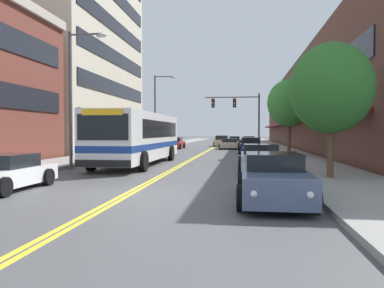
% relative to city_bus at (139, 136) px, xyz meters
% --- Properties ---
extents(ground_plane, '(240.00, 240.00, 0.00)m').
position_rel_city_bus_xyz_m(ground_plane, '(2.57, 26.53, -1.69)').
color(ground_plane, '#4C4C4F').
extents(sidewalk_left, '(3.56, 106.00, 0.17)m').
position_rel_city_bus_xyz_m(sidewalk_left, '(-4.71, 26.53, -1.61)').
color(sidewalk_left, gray).
rests_on(sidewalk_left, ground_plane).
extents(sidewalk_right, '(3.56, 106.00, 0.17)m').
position_rel_city_bus_xyz_m(sidewalk_right, '(9.85, 26.53, -1.61)').
color(sidewalk_right, gray).
rests_on(sidewalk_right, ground_plane).
extents(centre_line, '(0.34, 106.00, 0.01)m').
position_rel_city_bus_xyz_m(centre_line, '(2.57, 26.53, -1.69)').
color(centre_line, yellow).
rests_on(centre_line, ground_plane).
extents(office_tower_left, '(12.08, 20.13, 25.27)m').
position_rel_city_bus_xyz_m(office_tower_left, '(-12.72, 15.47, 10.94)').
color(office_tower_left, beige).
rests_on(office_tower_left, ground_plane).
extents(storefront_row_right, '(9.10, 68.00, 9.65)m').
position_rel_city_bus_xyz_m(storefront_row_right, '(15.86, 26.53, 3.13)').
color(storefront_row_right, brown).
rests_on(storefront_row_right, ground_plane).
extents(city_bus, '(2.95, 11.66, 2.98)m').
position_rel_city_bus_xyz_m(city_bus, '(0.00, 0.00, 0.00)').
color(city_bus, silver).
rests_on(city_bus, ground_plane).
extents(car_charcoal_parked_left_near, '(2.09, 4.28, 1.20)m').
position_rel_city_bus_xyz_m(car_charcoal_parked_left_near, '(-1.79, 11.92, -1.12)').
color(car_charcoal_parked_left_near, '#232328').
rests_on(car_charcoal_parked_left_near, ground_plane).
extents(car_white_parked_left_mid, '(2.06, 4.19, 1.18)m').
position_rel_city_bus_xyz_m(car_white_parked_left_mid, '(-1.77, -10.25, -1.14)').
color(car_white_parked_left_mid, white).
rests_on(car_white_parked_left_mid, ground_plane).
extents(car_red_parked_left_far, '(2.13, 4.88, 1.31)m').
position_rel_city_bus_xyz_m(car_red_parked_left_far, '(-1.79, 21.24, -1.08)').
color(car_red_parked_left_far, maroon).
rests_on(car_red_parked_left_far, ground_plane).
extents(car_slate_blue_parked_right_foreground, '(1.97, 4.58, 1.33)m').
position_rel_city_bus_xyz_m(car_slate_blue_parked_right_foreground, '(6.92, -11.12, -1.06)').
color(car_slate_blue_parked_right_foreground, '#475675').
rests_on(car_slate_blue_parked_right_foreground, ground_plane).
extents(car_black_parked_right_mid, '(2.04, 4.26, 1.34)m').
position_rel_city_bus_xyz_m(car_black_parked_right_mid, '(6.97, 29.78, -1.06)').
color(car_black_parked_right_mid, black).
rests_on(car_black_parked_right_mid, ground_plane).
extents(car_navy_parked_right_far, '(2.17, 4.39, 1.43)m').
position_rel_city_bus_xyz_m(car_navy_parked_right_far, '(6.83, 12.29, -1.03)').
color(car_navy_parked_right_far, '#19234C').
rests_on(car_navy_parked_right_far, ground_plane).
extents(car_silver_parked_right_end, '(2.19, 4.71, 1.31)m').
position_rel_city_bus_xyz_m(car_silver_parked_right_end, '(6.98, -2.76, -1.08)').
color(car_silver_parked_right_end, '#B7B7BC').
rests_on(car_silver_parked_right_end, ground_plane).
extents(car_champagne_moving_lead, '(2.21, 4.43, 1.20)m').
position_rel_city_bus_xyz_m(car_champagne_moving_lead, '(4.65, 20.96, -1.13)').
color(car_champagne_moving_lead, beige).
rests_on(car_champagne_moving_lead, ground_plane).
extents(car_dark_grey_moving_second, '(2.09, 4.16, 1.23)m').
position_rel_city_bus_xyz_m(car_dark_grey_moving_second, '(4.88, 38.70, -1.12)').
color(car_dark_grey_moving_second, '#38383D').
rests_on(car_dark_grey_moving_second, ground_plane).
extents(car_beige_moving_third, '(2.06, 4.28, 1.45)m').
position_rel_city_bus_xyz_m(car_beige_moving_third, '(3.35, 28.44, -1.03)').
color(car_beige_moving_third, '#BCAD89').
rests_on(car_beige_moving_third, ground_plane).
extents(traffic_signal_mast, '(5.62, 0.38, 5.86)m').
position_rel_city_bus_xyz_m(traffic_signal_mast, '(5.80, 17.21, 2.48)').
color(traffic_signal_mast, '#47474C').
rests_on(traffic_signal_mast, ground_plane).
extents(street_lamp_left_near, '(2.06, 0.28, 7.06)m').
position_rel_city_bus_xyz_m(street_lamp_left_near, '(-2.43, -3.28, 2.54)').
color(street_lamp_left_near, '#47474C').
rests_on(street_lamp_left_near, ground_plane).
extents(street_lamp_left_far, '(2.21, 0.28, 7.67)m').
position_rel_city_bus_xyz_m(street_lamp_left_far, '(-2.43, 15.64, 2.88)').
color(street_lamp_left_far, '#47474C').
rests_on(street_lamp_left_far, ground_plane).
extents(street_tree_right_near, '(3.17, 3.17, 5.19)m').
position_rel_city_bus_xyz_m(street_tree_right_near, '(9.46, -6.58, 1.91)').
color(street_tree_right_near, brown).
rests_on(street_tree_right_near, sidewalk_right).
extents(street_tree_right_mid, '(3.25, 3.25, 5.72)m').
position_rel_city_bus_xyz_m(street_tree_right_mid, '(9.56, 7.18, 2.40)').
color(street_tree_right_mid, brown).
rests_on(street_tree_right_mid, sidewalk_right).
extents(fire_hydrant, '(0.31, 0.23, 0.87)m').
position_rel_city_bus_xyz_m(fire_hydrant, '(8.52, -3.74, -1.09)').
color(fire_hydrant, red).
rests_on(fire_hydrant, sidewalk_right).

